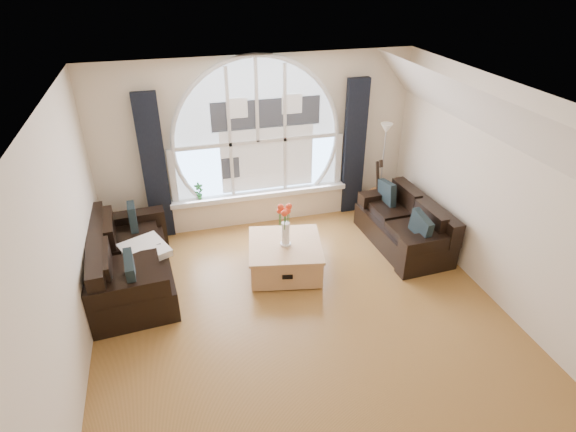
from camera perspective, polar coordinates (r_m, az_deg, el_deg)
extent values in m
cube|color=brown|center=(5.82, 2.38, -13.33)|extent=(5.00, 5.50, 0.01)
cube|color=silver|center=(4.45, 3.11, 13.06)|extent=(5.00, 5.50, 0.01)
cube|color=beige|center=(7.41, -3.79, 8.88)|extent=(5.00, 0.01, 2.70)
cube|color=beige|center=(4.96, -26.20, -5.69)|extent=(0.01, 5.50, 2.70)
cube|color=beige|center=(6.16, 25.46, 1.44)|extent=(0.01, 5.50, 2.70)
cube|color=silver|center=(5.62, 25.26, 10.11)|extent=(0.92, 5.50, 0.72)
cube|color=silver|center=(7.29, -3.81, 10.82)|extent=(2.60, 0.06, 2.15)
cube|color=white|center=(7.65, -3.43, 2.73)|extent=(2.90, 0.22, 0.08)
cube|color=white|center=(7.26, -3.77, 10.75)|extent=(2.76, 0.08, 2.15)
cube|color=silver|center=(7.34, -2.59, 9.97)|extent=(1.70, 0.02, 1.50)
cube|color=black|center=(7.25, -16.06, 5.58)|extent=(0.35, 0.12, 2.30)
cube|color=black|center=(7.82, 8.11, 8.22)|extent=(0.35, 0.12, 2.30)
cube|color=black|center=(6.55, -18.66, -5.16)|extent=(1.10, 1.98, 0.85)
cube|color=black|center=(7.27, 14.02, -0.70)|extent=(0.92, 1.71, 0.74)
cube|color=#A77A4F|center=(6.56, -0.36, -4.92)|extent=(1.17, 1.17, 0.49)
cube|color=silver|center=(6.52, -17.19, -4.01)|extent=(0.73, 0.73, 0.10)
cube|color=white|center=(6.22, -0.30, -0.53)|extent=(0.24, 0.24, 0.70)
cube|color=#B2B2B2|center=(7.96, 11.45, 5.59)|extent=(0.24, 0.24, 1.60)
cube|color=#945627|center=(7.96, 10.68, 3.53)|extent=(0.40, 0.30, 1.06)
imported|color=#1E6023|center=(7.46, -10.88, 3.01)|extent=(0.16, 0.13, 0.28)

